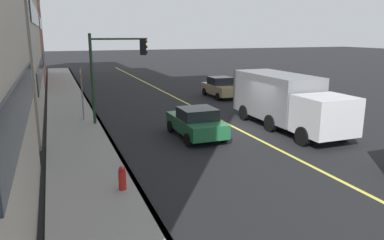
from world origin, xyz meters
TOP-DOWN VIEW (x-y plane):
  - ground at (0.00, 0.00)m, footprint 200.00×200.00m
  - sidewalk_slab at (0.00, 8.20)m, footprint 80.00×2.93m
  - curb_edge at (0.00, 6.82)m, footprint 80.00×0.16m
  - lane_stripe_center at (0.00, 0.00)m, footprint 80.00×0.16m
  - car_green at (-0.44, 2.68)m, footprint 4.02×2.02m
  - car_tan at (9.89, -3.57)m, footprint 4.07×2.01m
  - truck_gray at (-0.39, -2.53)m, footprint 8.07×2.60m
  - traffic_light_mast at (3.70, 5.88)m, footprint 0.28×3.22m
  - street_sign_post at (4.89, 7.65)m, footprint 0.60×0.08m
  - fire_hydrant at (-5.80, 7.34)m, footprint 0.24×0.24m

SIDE VIEW (x-z plane):
  - ground at x=0.00m, z-range 0.00..0.00m
  - lane_stripe_center at x=0.00m, z-range 0.00..0.01m
  - sidewalk_slab at x=0.00m, z-range 0.00..0.15m
  - curb_edge at x=0.00m, z-range 0.00..0.15m
  - fire_hydrant at x=-5.80m, z-range 0.00..0.94m
  - car_green at x=-0.44m, z-range 0.00..1.51m
  - car_tan at x=9.89m, z-range -0.02..1.60m
  - truck_gray at x=-0.39m, z-range 0.12..2.98m
  - street_sign_post at x=4.89m, z-range 0.27..3.44m
  - traffic_light_mast at x=3.70m, z-range 0.93..5.99m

